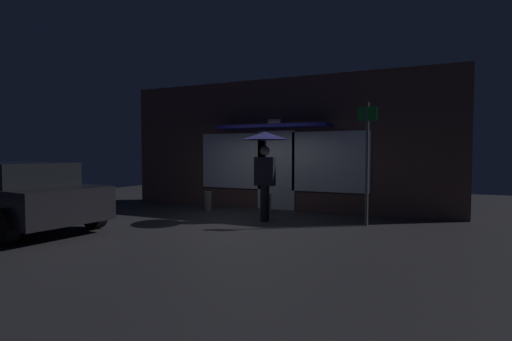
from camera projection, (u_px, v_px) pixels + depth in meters
The scene contains 7 objects.
ground_plane at pixel (240, 222), 8.89m from camera, with size 18.00×18.00×0.00m, color #2D2D33.
building_facade at pixel (278, 145), 10.92m from camera, with size 9.60×1.00×3.65m.
person_with_umbrella at pixel (265, 151), 8.96m from camera, with size 1.11×1.11×2.07m.
parked_car at pixel (14, 194), 8.14m from camera, with size 4.51×2.41×1.38m.
street_sign_post at pixel (367, 157), 8.35m from camera, with size 0.40×0.07×2.67m.
sidewalk_bollard at pixel (266, 203), 10.09m from camera, with size 0.28×0.28×0.54m, color #B2A899.
sidewalk_bollard_2 at pixel (208, 201), 10.54m from camera, with size 0.21×0.21×0.53m, color slate.
Camera 1 is at (4.03, -7.86, 1.59)m, focal length 27.23 mm.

